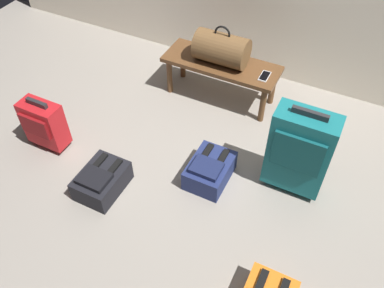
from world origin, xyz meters
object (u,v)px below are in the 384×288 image
at_px(bench, 221,68).
at_px(cell_phone, 265,76).
at_px(suitcase_upright_teal, 299,151).
at_px(suitcase_small_red, 44,124).
at_px(backpack_dark, 102,181).
at_px(backpack_navy, 210,170).
at_px(duffel_bag_brown, 221,49).

relative_size(bench, cell_phone, 6.94).
bearing_deg(bench, suitcase_upright_teal, -38.77).
height_order(cell_phone, suitcase_small_red, suitcase_small_red).
bearing_deg(backpack_dark, backpack_navy, 33.51).
xyz_separation_m(suitcase_upright_teal, backpack_navy, (-0.56, -0.20, -0.28)).
relative_size(duffel_bag_brown, suitcase_small_red, 0.96).
xyz_separation_m(cell_phone, backpack_navy, (-0.08, -0.88, -0.28)).
xyz_separation_m(bench, suitcase_small_red, (-0.97, -1.16, -0.08)).
bearing_deg(cell_phone, suitcase_small_red, -140.19).
distance_m(cell_phone, suitcase_small_red, 1.78).
height_order(suitcase_upright_teal, backpack_dark, suitcase_upright_teal).
distance_m(duffel_bag_brown, suitcase_small_red, 1.53).
bearing_deg(cell_phone, backpack_dark, -119.09).
bearing_deg(suitcase_upright_teal, suitcase_small_red, -165.95).
xyz_separation_m(suitcase_small_red, backpack_navy, (1.29, 0.26, -0.15)).
xyz_separation_m(duffel_bag_brown, backpack_navy, (0.32, -0.91, -0.41)).
relative_size(duffel_bag_brown, cell_phone, 3.06).
height_order(bench, suitcase_small_red, suitcase_small_red).
bearing_deg(cell_phone, duffel_bag_brown, 176.13).
bearing_deg(suitcase_upright_teal, cell_phone, 125.49).
distance_m(duffel_bag_brown, backpack_navy, 1.05).
bearing_deg(duffel_bag_brown, backpack_navy, -70.33).
distance_m(cell_phone, backpack_navy, 0.93).
bearing_deg(cell_phone, backpack_navy, -95.00).
relative_size(suitcase_small_red, backpack_dark, 1.21).
relative_size(backpack_dark, backpack_navy, 1.00).
bearing_deg(bench, duffel_bag_brown, 180.00).
bearing_deg(suitcase_small_red, duffel_bag_brown, 50.41).
height_order(duffel_bag_brown, suitcase_small_red, duffel_bag_brown).
xyz_separation_m(backpack_dark, backpack_navy, (0.65, 0.43, 0.00)).
xyz_separation_m(cell_phone, backpack_dark, (-0.73, -1.31, -0.28)).
distance_m(duffel_bag_brown, backpack_dark, 1.44).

